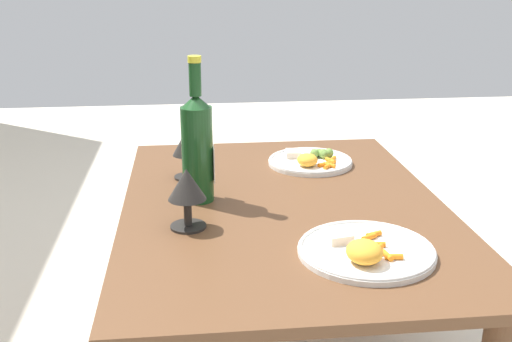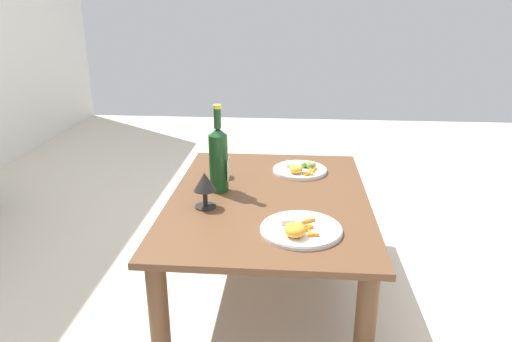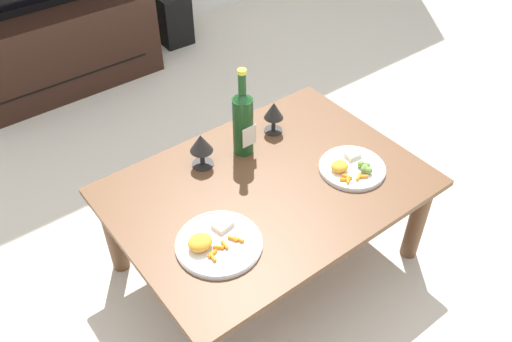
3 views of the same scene
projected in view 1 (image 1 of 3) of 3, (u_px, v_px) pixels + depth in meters
The scene contains 6 objects.
dining_table at pixel (283, 227), 1.62m from camera, with size 1.15×0.82×0.44m.
wine_bottle at pixel (197, 145), 1.57m from camera, with size 0.08×0.08×0.37m.
goblet_left at pixel (187, 188), 1.42m from camera, with size 0.09×0.09×0.14m.
goblet_right at pixel (186, 146), 1.75m from camera, with size 0.08×0.08×0.14m.
dinner_plate_left at pixel (365, 250), 1.31m from camera, with size 0.29×0.29×0.06m.
dinner_plate_right at pixel (311, 160), 1.90m from camera, with size 0.26×0.26×0.05m.
Camera 1 is at (-1.47, 0.23, 1.02)m, focal length 43.47 mm.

